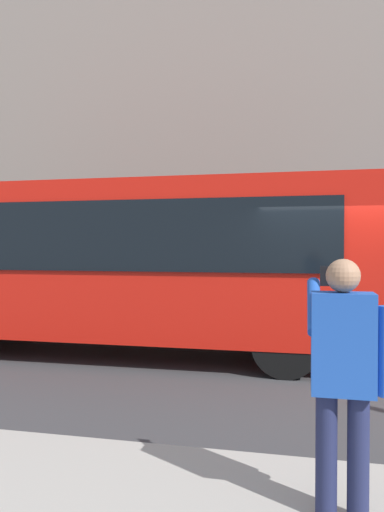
{
  "coord_description": "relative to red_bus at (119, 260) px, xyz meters",
  "views": [
    {
      "loc": [
        0.62,
        7.74,
        1.93
      ],
      "look_at": [
        2.55,
        -0.82,
        1.76
      ],
      "focal_mm": 34.63,
      "sensor_mm": 36.0,
      "label": 1
    }
  ],
  "objects": [
    {
      "name": "ground_plane",
      "position": [
        -3.88,
        0.69,
        -1.68
      ],
      "size": [
        60.0,
        60.0,
        0.0
      ],
      "primitive_type": "plane",
      "color": "#38383A"
    },
    {
      "name": "building_facade_far",
      "position": [
        -3.9,
        -6.11,
        4.3
      ],
      "size": [
        28.0,
        1.55,
        12.0
      ],
      "color": "gray",
      "rests_on": "ground_plane"
    },
    {
      "name": "red_bus",
      "position": [
        0.0,
        0.0,
        0.0
      ],
      "size": [
        9.05,
        2.54,
        3.08
      ],
      "color": "red",
      "rests_on": "ground_plane"
    },
    {
      "name": "pedestrian_photographer",
      "position": [
        -3.52,
        5.08,
        -0.54
      ],
      "size": [
        0.53,
        0.52,
        1.7
      ],
      "color": "#1E2347",
      "rests_on": "sidewalk_curb"
    }
  ]
}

